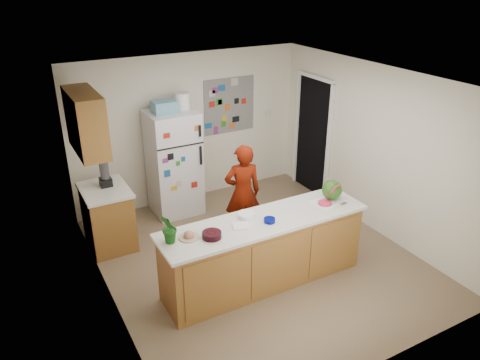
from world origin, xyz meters
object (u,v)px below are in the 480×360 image
watermelon (332,190)px  cherry_bowl (212,235)px  person (243,193)px  refrigerator (174,163)px

watermelon → cherry_bowl: bearing=-176.9°
person → watermelon: 1.34m
refrigerator → watermelon: refrigerator is taller
refrigerator → cherry_bowl: size_ratio=7.67×
watermelon → refrigerator: bearing=118.9°
refrigerator → cherry_bowl: bearing=-101.4°
refrigerator → cherry_bowl: refrigerator is taller
watermelon → cherry_bowl: watermelon is taller
refrigerator → watermelon: bearing=-61.1°
person → cherry_bowl: (-1.05, -1.16, 0.22)m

